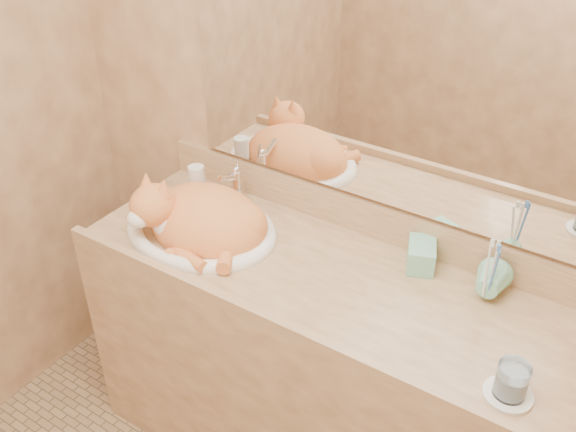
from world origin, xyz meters
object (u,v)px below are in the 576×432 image
Objects in this scene: vanity_counter at (325,377)px; soap_dispenser at (423,254)px; sink_basin at (200,210)px; toothbrush_cup at (486,291)px; cat at (199,217)px; water_glass at (512,380)px.

vanity_counter is 0.58m from soap_dispenser.
vanity_counter is 0.69m from sink_basin.
toothbrush_cup is (0.42, 0.13, 0.47)m from vanity_counter.
sink_basin is 0.71m from soap_dispenser.
sink_basin is 2.84× the size of soap_dispenser.
cat is at bearing -169.12° from toothbrush_cup.
cat is at bearing -175.31° from vanity_counter.
toothbrush_cup reaches higher than vanity_counter.
toothbrush_cup is at bearing 11.16° from cat.
sink_basin is 5.01× the size of toothbrush_cup.
soap_dispenser is (0.69, 0.18, 0.02)m from cat.
sink_basin is 1.24× the size of cat.
soap_dispenser reaches higher than sink_basin.
soap_dispenser is at bearing 14.95° from cat.
sink_basin is 0.91m from toothbrush_cup.
cat is (-0.46, -0.04, 0.49)m from vanity_counter.
water_glass is (0.58, -0.16, 0.48)m from vanity_counter.
water_glass is at bearing -15.08° from vanity_counter.
cat is 0.71m from soap_dispenser.
cat is (0.01, -0.02, -0.01)m from sink_basin.
cat reaches higher than toothbrush_cup.
vanity_counter is 0.68m from cat.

